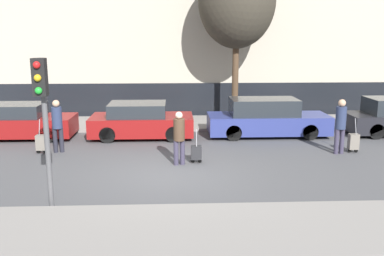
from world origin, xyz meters
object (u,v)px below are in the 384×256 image
Objects in this scene: parked_car_1 at (141,121)px; bare_tree_near_crossing at (237,1)px; traffic_light at (43,103)px; parked_car_0 at (16,122)px; pedestrian_center at (179,135)px; parked_car_2 at (267,119)px; pedestrian_left at (57,123)px; trolley_right at (353,142)px; trolley_left at (41,143)px; parked_bicycle at (282,112)px; trolley_center at (196,153)px; pedestrian_right at (341,123)px.

bare_tree_near_crossing reaches higher than parked_car_1.
parked_car_1 is 1.15× the size of traffic_light.
parked_car_0 is 7.24m from pedestrian_center.
pedestrian_center reaches higher than parked_car_2.
parked_car_0 is at bearing 121.13° from pedestrian_left.
parked_car_2 is 0.65× the size of bare_tree_near_crossing.
pedestrian_left reaches higher than parked_car_2.
parked_car_0 is 3.64× the size of trolley_right.
parked_car_0 is at bearing 179.81° from parked_car_2.
parked_car_1 is 3.35× the size of trolley_left.
parked_car_2 is 9.69m from traffic_light.
traffic_light is 12.41m from parked_bicycle.
pedestrian_center is 1.39× the size of trolley_right.
parked_car_1 is 2.38× the size of pedestrian_center.
parked_car_2 is 8.36m from trolley_left.
pedestrian_left reaches higher than trolley_left.
bare_tree_near_crossing is (-2.15, 0.05, 4.82)m from parked_bicycle.
bare_tree_near_crossing reaches higher than traffic_light.
pedestrian_center reaches higher than parked_car_0.
bare_tree_near_crossing is (5.57, 9.56, 2.88)m from traffic_light.
traffic_light is at bearing -153.56° from trolley_right.
trolley_center is 0.15× the size of bare_tree_near_crossing.
bare_tree_near_crossing is at bearing 178.73° from parked_bicycle.
pedestrian_left is 9.94m from trolley_right.
traffic_light is (-2.99, -3.28, 1.50)m from pedestrian_center.
trolley_center is at bearing -14.59° from trolley_left.
parked_car_0 is at bearing 179.32° from parked_car_1.
parked_car_2 is 1.38× the size of traffic_light.
trolley_left reaches higher than trolley_center.
pedestrian_left is at bearing 177.12° from trolley_right.
pedestrian_center is 8.08m from bare_tree_near_crossing.
traffic_light is (1.06, -4.90, 1.41)m from pedestrian_left.
parked_car_1 is 3.31× the size of trolley_right.
trolley_left is at bearing -34.37° from pedestrian_center.
traffic_light is at bearing -120.22° from bare_tree_near_crossing.
parked_car_0 is 3.05m from pedestrian_left.
pedestrian_left reaches higher than trolley_right.
parked_car_2 is at bearing 1.64° from pedestrian_left.
trolley_left is 1.08× the size of trolley_center.
trolley_center reaches higher than parked_bicycle.
parked_car_1 is 3.37m from pedestrian_left.
parked_bicycle is at bearing 22.41° from parked_car_1.
pedestrian_center is (6.18, -3.75, 0.30)m from parked_car_0.
bare_tree_near_crossing is at bearing 122.45° from trolley_right.
trolley_center is (1.95, -3.54, -0.31)m from parked_car_1.
trolley_right is at bearing 179.94° from pedestrian_right.
parked_car_1 is 4.05m from trolley_center.
pedestrian_center is 0.48× the size of traffic_light.
parked_bicycle is at bearing -143.66° from pedestrian_center.
parked_car_2 is at bearing 132.60° from trolley_right.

